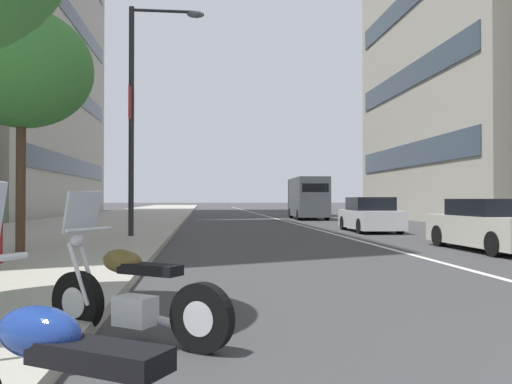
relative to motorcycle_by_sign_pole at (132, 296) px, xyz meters
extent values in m
cube|color=#A39E93|center=(27.23, 4.92, -0.36)|extent=(160.00, 9.00, 0.15)
cube|color=silver|center=(32.23, -5.89, -0.44)|extent=(110.00, 0.16, 0.01)
cube|color=black|center=(-2.92, -0.25, 0.29)|extent=(0.52, 0.66, 0.10)
ellipsoid|color=navy|center=(-2.74, 0.05, 0.35)|extent=(0.44, 0.52, 0.24)
cylinder|color=black|center=(0.40, 0.61, -0.12)|extent=(0.45, 0.60, 0.64)
cylinder|color=silver|center=(0.40, 0.61, -0.12)|extent=(0.28, 0.34, 0.32)
cylinder|color=black|center=(-0.46, -0.68, -0.12)|extent=(0.45, 0.60, 0.64)
cylinder|color=silver|center=(-0.46, -0.68, -0.12)|extent=(0.28, 0.34, 0.32)
cube|color=silver|center=(-0.03, -0.03, -0.14)|extent=(0.43, 0.46, 0.28)
cube|color=black|center=(-0.13, -0.18, 0.28)|extent=(0.54, 0.65, 0.10)
ellipsoid|color=brown|center=(0.07, 0.11, 0.34)|extent=(0.45, 0.52, 0.24)
cylinder|color=silver|center=(0.30, 0.58, 0.19)|extent=(0.21, 0.29, 0.64)
cylinder|color=silver|center=(0.42, 0.51, 0.19)|extent=(0.21, 0.29, 0.64)
cylinder|color=silver|center=(0.31, 0.48, 0.64)|extent=(0.52, 0.36, 0.04)
sphere|color=silver|center=(0.41, 0.63, 0.52)|extent=(0.14, 0.14, 0.14)
cube|color=#B2BCC6|center=(0.37, 0.56, 0.82)|extent=(0.43, 0.34, 0.44)
cylinder|color=silver|center=(-0.07, -0.34, -0.25)|extent=(0.45, 0.62, 0.16)
cube|color=beige|center=(8.07, -8.49, 0.11)|extent=(4.33, 1.87, 0.79)
cube|color=black|center=(8.13, -8.49, 0.73)|extent=(2.08, 1.69, 0.46)
cylinder|color=black|center=(9.47, -7.64, -0.13)|extent=(0.62, 0.23, 0.62)
cylinder|color=black|center=(9.50, -9.29, -0.13)|extent=(0.62, 0.23, 0.62)
cylinder|color=black|center=(6.63, -7.69, -0.13)|extent=(0.62, 0.23, 0.62)
cube|color=silver|center=(16.37, -7.82, 0.09)|extent=(4.35, 1.90, 0.77)
cube|color=black|center=(16.36, -7.82, 0.76)|extent=(2.16, 1.69, 0.56)
cylinder|color=black|center=(17.81, -7.06, -0.13)|extent=(0.63, 0.24, 0.62)
cylinder|color=black|center=(17.76, -8.66, -0.13)|extent=(0.63, 0.24, 0.62)
cylinder|color=black|center=(14.98, -6.97, -0.13)|extent=(0.63, 0.24, 0.62)
cylinder|color=black|center=(14.93, -8.57, -0.13)|extent=(0.63, 0.24, 0.62)
cube|color=#4C5156|center=(30.19, -7.96, 1.10)|extent=(5.95, 2.27, 2.64)
cube|color=black|center=(27.28, -7.85, 1.68)|extent=(0.11, 1.72, 0.56)
cylinder|color=black|center=(32.22, -7.12, -0.08)|extent=(0.73, 0.29, 0.72)
cylinder|color=black|center=(32.15, -8.96, -0.08)|extent=(0.73, 0.29, 0.72)
cylinder|color=black|center=(28.23, -6.96, -0.08)|extent=(0.73, 0.29, 0.72)
cylinder|color=black|center=(28.16, -8.80, -0.08)|extent=(0.73, 0.29, 0.72)
cylinder|color=#232326|center=(12.69, 1.73, 3.60)|extent=(0.18, 0.18, 7.79)
cylinder|color=#232326|center=(12.69, 0.64, 7.40)|extent=(0.10, 2.16, 0.10)
ellipsoid|color=slate|center=(12.69, -0.44, 7.32)|extent=(0.44, 0.60, 0.20)
cube|color=#B21E23|center=(12.34, 1.73, 4.18)|extent=(0.56, 0.03, 1.10)
cube|color=#B21E23|center=(13.04, 1.73, 4.18)|extent=(0.56, 0.03, 1.10)
cylinder|color=#473323|center=(7.57, 3.60, 1.26)|extent=(0.22, 0.22, 3.10)
ellipsoid|color=#387A33|center=(7.57, 3.60, 4.06)|extent=(3.32, 3.32, 2.82)
cube|color=#384756|center=(27.62, -14.16, 3.86)|extent=(17.83, 0.08, 1.50)
cube|color=#384756|center=(27.62, -14.16, 8.99)|extent=(17.83, 0.08, 1.50)
cube|color=#384756|center=(27.62, -14.16, 14.12)|extent=(17.83, 0.08, 1.50)
cube|color=#2D3842|center=(40.35, 10.38, 3.77)|extent=(25.87, 0.08, 1.50)
cube|color=#2D3842|center=(40.35, 10.38, 10.22)|extent=(25.87, 0.08, 1.50)
cube|color=#2D3842|center=(40.35, 10.38, 16.68)|extent=(25.87, 0.08, 1.50)
camera|label=1|loc=(-5.18, -0.68, 0.95)|focal=36.36mm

